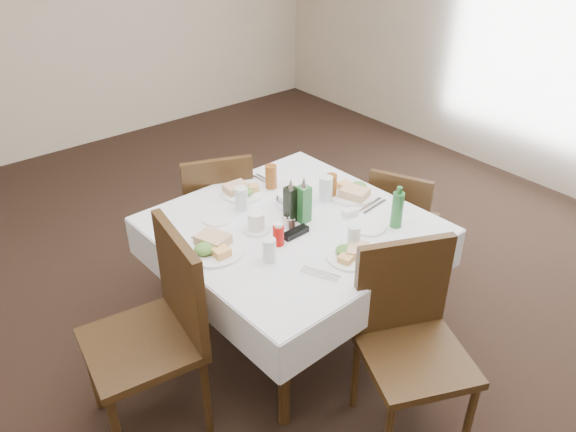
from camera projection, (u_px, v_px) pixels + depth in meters
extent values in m
plane|color=black|center=(283.00, 340.00, 3.32)|extent=(7.00, 7.00, 0.00)
cube|color=#BEB099|center=(33.00, 3.00, 4.91)|extent=(6.00, 0.04, 2.80)
cylinder|color=black|center=(284.00, 370.00, 2.64)|extent=(0.06, 0.06, 0.72)
cylinder|color=black|center=(178.00, 278.00, 3.24)|extent=(0.06, 0.06, 0.72)
cylinder|color=black|center=(409.00, 287.00, 3.17)|extent=(0.06, 0.06, 0.72)
cylinder|color=black|center=(298.00, 222.00, 3.77)|extent=(0.06, 0.06, 0.72)
cube|color=black|center=(292.00, 227.00, 3.01)|extent=(1.22, 1.22, 0.03)
cube|color=white|center=(292.00, 224.00, 3.00)|extent=(1.34, 1.34, 0.01)
cube|color=white|center=(223.00, 198.00, 3.47)|extent=(1.29, 0.06, 0.22)
cube|color=white|center=(383.00, 298.00, 2.65)|extent=(1.29, 0.06, 0.22)
cube|color=white|center=(371.00, 202.00, 3.42)|extent=(0.06, 1.29, 0.22)
cube|color=white|center=(192.00, 291.00, 2.70)|extent=(0.06, 1.29, 0.22)
cube|color=black|center=(215.00, 212.00, 3.72)|extent=(0.56, 0.56, 0.04)
cube|color=black|center=(219.00, 195.00, 3.44)|extent=(0.42, 0.19, 0.47)
cylinder|color=black|center=(237.00, 221.00, 4.04)|extent=(0.04, 0.04, 0.44)
cylinder|color=black|center=(250.00, 250.00, 3.74)|extent=(0.04, 0.04, 0.44)
cylinder|color=black|center=(186.00, 230.00, 3.94)|extent=(0.04, 0.04, 0.44)
cylinder|color=black|center=(195.00, 260.00, 3.64)|extent=(0.04, 0.04, 0.44)
cube|color=black|center=(416.00, 358.00, 2.55)|extent=(0.61, 0.61, 0.04)
cube|color=black|center=(402.00, 287.00, 2.59)|extent=(0.44, 0.23, 0.51)
cylinder|color=black|center=(356.00, 372.00, 2.80)|extent=(0.04, 0.04, 0.47)
cylinder|color=black|center=(469.00, 419.00, 2.55)|extent=(0.04, 0.04, 0.47)
cylinder|color=black|center=(429.00, 357.00, 2.88)|extent=(0.04, 0.04, 0.47)
cube|color=black|center=(403.00, 223.00, 3.69)|extent=(0.52, 0.52, 0.04)
cube|color=black|center=(398.00, 207.00, 3.44)|extent=(0.19, 0.37, 0.43)
cylinder|color=black|center=(431.00, 242.00, 3.85)|extent=(0.03, 0.03, 0.40)
cylinder|color=black|center=(417.00, 268.00, 3.60)|extent=(0.03, 0.03, 0.40)
cylinder|color=black|center=(384.00, 230.00, 3.99)|extent=(0.03, 0.03, 0.40)
cylinder|color=black|center=(368.00, 254.00, 3.73)|extent=(0.03, 0.03, 0.40)
cube|color=black|center=(141.00, 345.00, 2.58)|extent=(0.56, 0.56, 0.04)
cube|color=black|center=(181.00, 284.00, 2.54)|extent=(0.11, 0.49, 0.54)
cylinder|color=black|center=(93.00, 372.00, 2.78)|extent=(0.04, 0.04, 0.50)
cylinder|color=black|center=(174.00, 341.00, 2.96)|extent=(0.04, 0.04, 0.50)
cylinder|color=black|center=(206.00, 395.00, 2.65)|extent=(0.04, 0.04, 0.50)
cylinder|color=white|center=(243.00, 193.00, 3.28)|extent=(0.26, 0.26, 0.01)
cube|color=tan|center=(236.00, 188.00, 3.27)|extent=(0.14, 0.11, 0.04)
cube|color=#DEB260|center=(251.00, 188.00, 3.27)|extent=(0.10, 0.09, 0.03)
ellipsoid|color=#29601A|center=(245.00, 192.00, 3.23)|extent=(0.09, 0.09, 0.04)
cylinder|color=white|center=(351.00, 257.00, 2.72)|extent=(0.24, 0.24, 0.01)
cube|color=tan|center=(358.00, 250.00, 2.73)|extent=(0.16, 0.15, 0.04)
cube|color=#DEB260|center=(347.00, 258.00, 2.68)|extent=(0.09, 0.08, 0.03)
ellipsoid|color=#29601A|center=(344.00, 250.00, 2.73)|extent=(0.09, 0.08, 0.04)
cylinder|color=white|center=(352.00, 194.00, 3.26)|extent=(0.29, 0.29, 0.01)
cube|color=tan|center=(355.00, 193.00, 3.21)|extent=(0.16, 0.18, 0.05)
cube|color=#DEB260|center=(346.00, 186.00, 3.29)|extent=(0.08, 0.10, 0.04)
ellipsoid|color=#29601A|center=(358.00, 187.00, 3.27)|extent=(0.11, 0.10, 0.05)
cylinder|color=white|center=(214.00, 250.00, 2.77)|extent=(0.30, 0.30, 0.02)
cube|color=tan|center=(213.00, 239.00, 2.79)|extent=(0.16, 0.19, 0.05)
cube|color=#DEB260|center=(220.00, 251.00, 2.72)|extent=(0.08, 0.10, 0.04)
ellipsoid|color=#29601A|center=(205.00, 248.00, 2.73)|extent=(0.11, 0.10, 0.05)
cylinder|color=white|center=(218.00, 218.00, 3.03)|extent=(0.16, 0.16, 0.01)
cylinder|color=white|center=(368.00, 227.00, 2.95)|extent=(0.18, 0.18, 0.01)
cylinder|color=silver|center=(241.00, 199.00, 3.09)|extent=(0.07, 0.07, 0.13)
cylinder|color=silver|center=(354.00, 237.00, 2.78)|extent=(0.07, 0.07, 0.12)
cylinder|color=silver|center=(326.00, 188.00, 3.18)|extent=(0.08, 0.08, 0.14)
cylinder|color=silver|center=(269.00, 250.00, 2.68)|extent=(0.06, 0.06, 0.12)
cylinder|color=brown|center=(271.00, 177.00, 3.30)|extent=(0.07, 0.07, 0.14)
cylinder|color=brown|center=(331.00, 186.00, 3.21)|extent=(0.07, 0.07, 0.14)
cylinder|color=silver|center=(294.00, 201.00, 3.16)|extent=(0.20, 0.20, 0.04)
cylinder|color=white|center=(294.00, 197.00, 3.15)|extent=(0.18, 0.18, 0.04)
cube|color=black|center=(291.00, 204.00, 2.97)|extent=(0.06, 0.06, 0.20)
cone|color=silver|center=(291.00, 183.00, 2.91)|extent=(0.03, 0.03, 0.06)
cube|color=#286C32|center=(304.00, 204.00, 2.97)|extent=(0.06, 0.06, 0.21)
cone|color=silver|center=(304.00, 182.00, 2.90)|extent=(0.03, 0.03, 0.06)
cylinder|color=#AF0803|center=(278.00, 235.00, 2.80)|extent=(0.06, 0.06, 0.10)
cylinder|color=white|center=(278.00, 225.00, 2.77)|extent=(0.04, 0.04, 0.02)
cylinder|color=white|center=(287.00, 223.00, 2.94)|extent=(0.03, 0.03, 0.07)
cylinder|color=silver|center=(287.00, 216.00, 2.92)|extent=(0.03, 0.03, 0.01)
cylinder|color=#3C251C|center=(292.00, 225.00, 2.93)|extent=(0.03, 0.03, 0.06)
cylinder|color=silver|center=(292.00, 219.00, 2.91)|extent=(0.03, 0.03, 0.01)
cylinder|color=white|center=(256.00, 229.00, 2.94)|extent=(0.14, 0.14, 0.01)
cylinder|color=white|center=(256.00, 221.00, 2.91)|extent=(0.09, 0.09, 0.09)
cylinder|color=black|center=(256.00, 215.00, 2.89)|extent=(0.07, 0.07, 0.01)
torus|color=white|center=(257.00, 215.00, 2.96)|extent=(0.05, 0.06, 0.06)
cube|color=black|center=(296.00, 233.00, 2.89)|extent=(0.15, 0.05, 0.03)
cylinder|color=#286C32|center=(397.00, 210.00, 2.92)|extent=(0.06, 0.06, 0.20)
cylinder|color=#286C32|center=(400.00, 190.00, 2.86)|extent=(0.03, 0.03, 0.04)
cube|color=white|center=(350.00, 213.00, 3.05)|extent=(0.09, 0.06, 0.04)
cube|color=pink|center=(350.00, 212.00, 3.05)|extent=(0.07, 0.05, 0.02)
cube|color=silver|center=(262.00, 181.00, 3.41)|extent=(0.02, 0.18, 0.01)
cube|color=silver|center=(266.00, 179.00, 3.42)|extent=(0.02, 0.18, 0.01)
cube|color=silver|center=(322.00, 272.00, 2.62)|extent=(0.09, 0.18, 0.01)
cube|color=silver|center=(319.00, 275.00, 2.60)|extent=(0.09, 0.18, 0.01)
cube|color=silver|center=(375.00, 207.00, 3.14)|extent=(0.21, 0.05, 0.01)
cube|color=silver|center=(370.00, 205.00, 3.16)|extent=(0.21, 0.05, 0.01)
cube|color=silver|center=(206.00, 235.00, 2.89)|extent=(0.16, 0.06, 0.01)
cube|color=silver|center=(208.00, 238.00, 2.87)|extent=(0.16, 0.06, 0.01)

